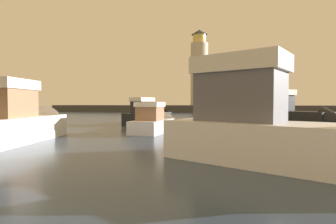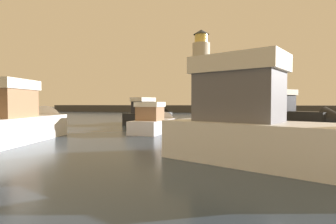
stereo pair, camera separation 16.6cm
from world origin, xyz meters
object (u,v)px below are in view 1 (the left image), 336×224
(lighthouse, at_px, (199,70))
(motorboat_3, at_px, (30,121))
(motorboat_1, at_px, (26,121))
(motorboat_5, at_px, (299,131))
(motorboat_0, at_px, (158,122))
(motorboat_2, at_px, (294,114))
(motorboat_4, at_px, (152,115))

(lighthouse, xyz_separation_m, motorboat_3, (-9.31, -44.03, -9.31))
(motorboat_1, bearing_deg, lighthouse, 84.25)
(motorboat_3, relative_size, motorboat_5, 0.61)
(motorboat_1, distance_m, motorboat_3, 6.96)
(motorboat_3, bearing_deg, motorboat_1, -51.47)
(motorboat_0, distance_m, motorboat_1, 9.03)
(motorboat_2, height_order, motorboat_5, motorboat_5)
(motorboat_3, bearing_deg, motorboat_0, 5.37)
(motorboat_1, bearing_deg, motorboat_0, 45.53)
(lighthouse, bearing_deg, motorboat_1, -95.75)
(motorboat_4, bearing_deg, motorboat_2, -5.41)
(lighthouse, xyz_separation_m, motorboat_1, (-4.98, -49.46, -8.93))
(motorboat_0, xyz_separation_m, motorboat_5, (7.58, -10.33, 0.52))
(motorboat_4, relative_size, motorboat_5, 0.81)
(motorboat_2, bearing_deg, motorboat_3, -162.23)
(lighthouse, relative_size, motorboat_4, 2.30)
(motorboat_2, height_order, motorboat_4, motorboat_2)
(lighthouse, distance_m, motorboat_1, 50.51)
(motorboat_2, distance_m, motorboat_4, 13.72)
(motorboat_0, height_order, motorboat_2, motorboat_2)
(motorboat_0, bearing_deg, motorboat_5, -53.73)
(motorboat_2, relative_size, motorboat_3, 1.38)
(motorboat_4, xyz_separation_m, motorboat_5, (10.15, -17.59, 0.35))
(motorboat_2, relative_size, motorboat_4, 1.04)
(lighthouse, bearing_deg, motorboat_0, -88.22)
(lighthouse, xyz_separation_m, motorboat_0, (1.34, -43.03, -9.33))
(motorboat_0, bearing_deg, motorboat_1, -134.47)
(motorboat_0, distance_m, motorboat_3, 10.69)
(motorboat_1, bearing_deg, motorboat_4, 74.70)
(lighthouse, distance_m, motorboat_5, 54.81)
(lighthouse, bearing_deg, motorboat_3, -101.94)
(lighthouse, height_order, motorboat_4, lighthouse)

